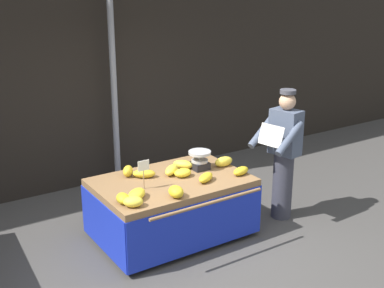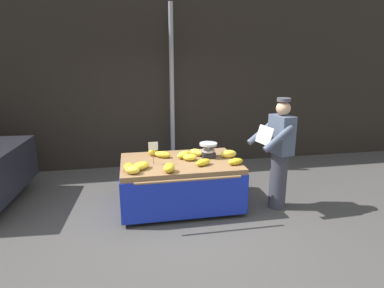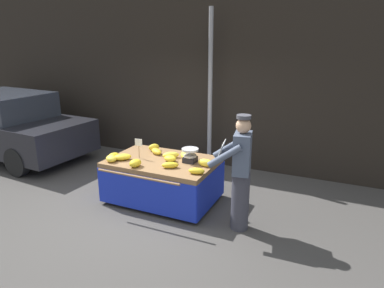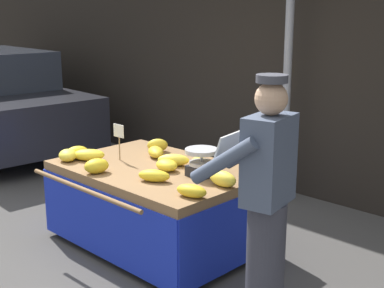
# 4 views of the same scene
# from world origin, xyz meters

# --- Properties ---
(ground_plane) EXTENTS (60.00, 60.00, 0.00)m
(ground_plane) POSITION_xyz_m (0.00, 0.00, 0.00)
(ground_plane) COLOR #423F3D
(back_wall) EXTENTS (16.00, 0.24, 4.39)m
(back_wall) POSITION_xyz_m (0.00, 2.77, 2.20)
(back_wall) COLOR black
(back_wall) RESTS_ON ground
(street_pole) EXTENTS (0.09, 0.09, 3.30)m
(street_pole) POSITION_xyz_m (0.19, 2.35, 1.65)
(street_pole) COLOR gray
(street_pole) RESTS_ON ground
(banana_cart) EXTENTS (1.81, 1.39, 0.74)m
(banana_cart) POSITION_xyz_m (0.06, 0.54, 0.55)
(banana_cart) COLOR olive
(banana_cart) RESTS_ON ground
(weighing_scale) EXTENTS (0.28, 0.28, 0.23)m
(weighing_scale) POSITION_xyz_m (0.53, 0.64, 0.86)
(weighing_scale) COLOR black
(weighing_scale) RESTS_ON banana_cart
(price_sign) EXTENTS (0.14, 0.01, 0.34)m
(price_sign) POSITION_xyz_m (-0.35, 0.46, 0.99)
(price_sign) COLOR #997A51
(price_sign) RESTS_ON banana_cart
(banana_bunch_0) EXTENTS (0.30, 0.26, 0.10)m
(banana_bunch_0) POSITION_xyz_m (-0.19, 0.77, 0.79)
(banana_bunch_0) COLOR gold
(banana_bunch_0) RESTS_ON banana_cart
(banana_bunch_1) EXTENTS (0.27, 0.18, 0.10)m
(banana_bunch_1) POSITION_xyz_m (0.84, 0.21, 0.79)
(banana_bunch_1) COLOR gold
(banana_bunch_1) RESTS_ON banana_cart
(banana_bunch_2) EXTENTS (0.30, 0.28, 0.11)m
(banana_bunch_2) POSITION_xyz_m (0.15, 0.68, 0.80)
(banana_bunch_2) COLOR yellow
(banana_bunch_2) RESTS_ON banana_cart
(banana_bunch_3) EXTENTS (0.18, 0.23, 0.11)m
(banana_bunch_3) POSITION_xyz_m (-0.72, 0.25, 0.80)
(banana_bunch_3) COLOR gold
(banana_bunch_3) RESTS_ON banana_cart
(banana_bunch_4) EXTENTS (0.26, 0.13, 0.13)m
(banana_bunch_4) POSITION_xyz_m (0.84, 0.56, 0.81)
(banana_bunch_4) COLOR yellow
(banana_bunch_4) RESTS_ON banana_cart
(banana_bunch_5) EXTENTS (0.33, 0.32, 0.11)m
(banana_bunch_5) POSITION_xyz_m (-0.55, 0.26, 0.80)
(banana_bunch_5) COLOR yellow
(banana_bunch_5) RESTS_ON banana_cart
(banana_bunch_6) EXTENTS (0.20, 0.24, 0.13)m
(banana_bunch_6) POSITION_xyz_m (-0.16, 0.07, 0.81)
(banana_bunch_6) COLOR gold
(banana_bunch_6) RESTS_ON banana_cart
(banana_bunch_7) EXTENTS (0.26, 0.25, 0.11)m
(banana_bunch_7) POSITION_xyz_m (-0.67, 0.11, 0.80)
(banana_bunch_7) COLOR yellow
(banana_bunch_7) RESTS_ON banana_cart
(banana_bunch_8) EXTENTS (0.21, 0.23, 0.13)m
(banana_bunch_8) POSITION_xyz_m (-0.33, 0.92, 0.81)
(banana_bunch_8) COLOR gold
(banana_bunch_8) RESTS_ON banana_cart
(banana_bunch_9) EXTENTS (0.26, 0.29, 0.11)m
(banana_bunch_9) POSITION_xyz_m (0.37, 0.77, 0.80)
(banana_bunch_9) COLOR yellow
(banana_bunch_9) RESTS_ON banana_cart
(banana_bunch_10) EXTENTS (0.29, 0.24, 0.10)m
(banana_bunch_10) POSITION_xyz_m (0.36, 0.26, 0.79)
(banana_bunch_10) COLOR gold
(banana_bunch_10) RESTS_ON banana_cart
(banana_bunch_11) EXTENTS (0.22, 0.17, 0.10)m
(banana_bunch_11) POSITION_xyz_m (0.21, 0.54, 0.79)
(banana_bunch_11) COLOR yellow
(banana_bunch_11) RESTS_ON banana_cart
(vendor_person) EXTENTS (0.64, 0.59, 1.71)m
(vendor_person) POSITION_xyz_m (1.52, 0.20, 0.87)
(vendor_person) COLOR #383842
(vendor_person) RESTS_ON ground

